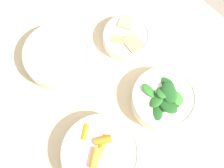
# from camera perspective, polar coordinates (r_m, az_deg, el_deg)

# --- Properties ---
(ground_plane) EXTENTS (10.00, 10.00, 0.00)m
(ground_plane) POSITION_cam_1_polar(r_m,az_deg,el_deg) (1.55, -2.56, -9.36)
(ground_plane) COLOR gray
(dining_table) EXTENTS (1.21, 0.88, 0.73)m
(dining_table) POSITION_cam_1_polar(r_m,az_deg,el_deg) (0.95, -4.14, -2.85)
(dining_table) COLOR beige
(dining_table) RESTS_ON ground_plane
(bowl_carrots) EXTENTS (0.19, 0.19, 0.07)m
(bowl_carrots) POSITION_cam_1_polar(r_m,az_deg,el_deg) (0.77, -2.06, -12.64)
(bowl_carrots) COLOR silver
(bowl_carrots) RESTS_ON dining_table
(bowl_greens) EXTENTS (0.17, 0.17, 0.08)m
(bowl_greens) POSITION_cam_1_polar(r_m,az_deg,el_deg) (0.81, 9.40, -2.71)
(bowl_greens) COLOR silver
(bowl_greens) RESTS_ON dining_table
(bowl_beans_hotdog) EXTENTS (0.19, 0.19, 0.05)m
(bowl_beans_hotdog) POSITION_cam_1_polar(r_m,az_deg,el_deg) (0.86, -9.87, 5.01)
(bowl_beans_hotdog) COLOR silver
(bowl_beans_hotdog) RESTS_ON dining_table
(bowl_cookies) EXTENTS (0.13, 0.13, 0.05)m
(bowl_cookies) POSITION_cam_1_polar(r_m,az_deg,el_deg) (0.88, 2.75, 8.48)
(bowl_cookies) COLOR silver
(bowl_cookies) RESTS_ON dining_table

